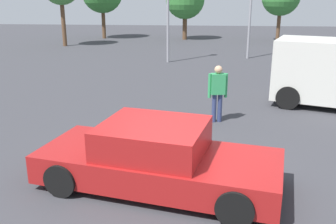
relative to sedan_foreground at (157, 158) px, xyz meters
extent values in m
plane|color=#38383D|center=(0.34, 0.04, -0.59)|extent=(80.00, 80.00, 0.00)
cube|color=maroon|center=(0.03, -0.01, -0.15)|extent=(4.88, 2.77, 0.55)
cube|color=maroon|center=(-0.07, 0.02, 0.41)|extent=(2.24, 2.07, 0.57)
cube|color=slate|center=(0.82, -0.18, 0.41)|extent=(0.39, 1.55, 0.48)
cube|color=slate|center=(-0.97, 0.21, 0.41)|extent=(0.39, 1.55, 0.48)
cylinder|color=black|center=(1.77, 0.51, -0.27)|extent=(0.67, 0.35, 0.64)
cylinder|color=black|center=(1.41, -1.20, -0.27)|extent=(0.67, 0.35, 0.64)
cylinder|color=black|center=(-1.35, 1.18, -0.27)|extent=(0.67, 0.35, 0.64)
cylinder|color=black|center=(-1.72, -0.53, -0.27)|extent=(0.67, 0.35, 0.64)
ellipsoid|color=white|center=(-1.66, 2.41, -0.33)|extent=(0.32, 0.45, 0.27)
sphere|color=white|center=(-1.70, 2.15, -0.26)|extent=(0.21, 0.21, 0.21)
sphere|color=white|center=(-1.71, 2.07, -0.26)|extent=(0.10, 0.10, 0.10)
cylinder|color=white|center=(-1.61, 2.27, -0.52)|extent=(0.06, 0.06, 0.14)
cylinder|color=white|center=(-1.75, 2.29, -0.52)|extent=(0.06, 0.06, 0.14)
cylinder|color=white|center=(-1.57, 2.54, -0.52)|extent=(0.06, 0.06, 0.14)
cylinder|color=white|center=(-1.72, 2.56, -0.52)|extent=(0.06, 0.06, 0.14)
sphere|color=white|center=(-1.63, 2.66, -0.29)|extent=(0.12, 0.12, 0.12)
cube|color=slate|center=(3.43, 6.69, 1.05)|extent=(0.64, 1.68, 0.79)
cylinder|color=black|center=(3.63, 5.57, -0.21)|extent=(0.80, 0.49, 0.76)
cylinder|color=black|center=(4.29, 7.44, -0.21)|extent=(0.80, 0.49, 0.76)
cylinder|color=navy|center=(1.36, 4.06, -0.16)|extent=(0.13, 0.13, 0.84)
cylinder|color=navy|center=(1.19, 4.03, -0.16)|extent=(0.13, 0.13, 0.84)
cube|color=#339959|center=(1.28, 4.05, 0.56)|extent=(0.44, 0.31, 0.60)
cylinder|color=#339959|center=(1.51, 4.09, 0.50)|extent=(0.09, 0.09, 0.70)
cylinder|color=#339959|center=(1.04, 4.00, 0.50)|extent=(0.09, 0.09, 0.70)
sphere|color=tan|center=(1.28, 4.05, 0.97)|extent=(0.23, 0.23, 0.23)
cylinder|color=gray|center=(-1.10, 14.09, 2.18)|extent=(0.14, 0.14, 5.54)
cylinder|color=brown|center=(-0.73, 25.18, 0.43)|extent=(0.36, 0.36, 2.04)
cylinder|color=brown|center=(-9.20, 20.23, 1.01)|extent=(0.29, 0.29, 3.20)
cylinder|color=brown|center=(-7.62, 25.41, 0.66)|extent=(0.31, 0.31, 2.50)
cylinder|color=brown|center=(6.72, 24.50, 0.59)|extent=(0.29, 0.29, 2.35)
camera|label=1|loc=(0.82, -6.57, 3.01)|focal=40.23mm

